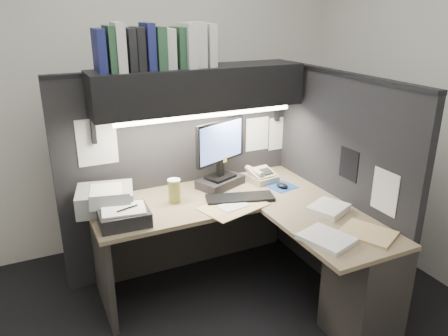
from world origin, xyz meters
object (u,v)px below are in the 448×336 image
at_px(desk, 285,257).
at_px(notebook_stack, 124,217).
at_px(monitor, 220,161).
at_px(coffee_cup, 174,191).
at_px(telephone, 261,176).
at_px(overhead_shelf, 199,88).
at_px(keyboard, 240,198).
at_px(printer, 105,199).

xyz_separation_m(desk, notebook_stack, (-0.98, 0.40, 0.33)).
bearing_deg(monitor, coffee_cup, 173.95).
distance_m(telephone, coffee_cup, 0.77).
relative_size(overhead_shelf, telephone, 7.33).
bearing_deg(notebook_stack, desk, -22.41).
relative_size(keyboard, notebook_stack, 1.55).
bearing_deg(overhead_shelf, monitor, -18.32).
relative_size(monitor, telephone, 2.50).
relative_size(overhead_shelf, keyboard, 3.17).
bearing_deg(telephone, keyboard, -150.27).
bearing_deg(desk, monitor, 102.49).
height_order(overhead_shelf, monitor, overhead_shelf).
bearing_deg(coffee_cup, desk, -45.24).
height_order(monitor, telephone, monitor).
xyz_separation_m(desk, monitor, (-0.16, 0.70, 0.50)).
distance_m(telephone, notebook_stack, 1.20).
bearing_deg(notebook_stack, printer, 103.50).
bearing_deg(monitor, keyboard, -107.94).
height_order(keyboard, notebook_stack, notebook_stack).
height_order(monitor, keyboard, monitor).
bearing_deg(telephone, printer, 171.74).
height_order(keyboard, telephone, telephone).
bearing_deg(overhead_shelf, keyboard, -63.63).
bearing_deg(telephone, overhead_shelf, 161.85).
xyz_separation_m(desk, keyboard, (-0.13, 0.42, 0.30)).
xyz_separation_m(printer, notebook_stack, (0.06, -0.27, -0.03)).
bearing_deg(telephone, desk, -113.80).
distance_m(keyboard, printer, 0.95).
height_order(desk, notebook_stack, notebook_stack).
distance_m(monitor, telephone, 0.39).
height_order(desk, keyboard, keyboard).
relative_size(overhead_shelf, notebook_stack, 4.91).
relative_size(desk, telephone, 8.04).
distance_m(desk, monitor, 0.88).
relative_size(desk, keyboard, 3.47).
bearing_deg(monitor, notebook_stack, 177.65).
bearing_deg(keyboard, notebook_stack, -163.51).
xyz_separation_m(keyboard, telephone, (0.32, 0.25, 0.03)).
height_order(coffee_cup, notebook_stack, coffee_cup).
bearing_deg(printer, telephone, 12.30).
relative_size(coffee_cup, notebook_stack, 0.51).
xyz_separation_m(monitor, printer, (-0.89, -0.03, -0.13)).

